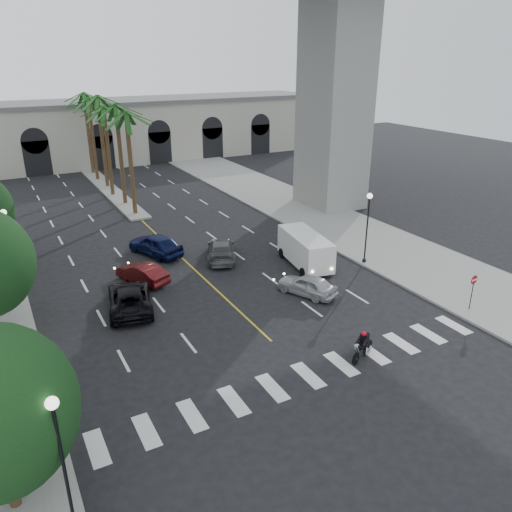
{
  "coord_description": "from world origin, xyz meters",
  "views": [
    {
      "loc": [
        -11.83,
        -17.94,
        14.37
      ],
      "look_at": [
        1.23,
        6.0,
        3.3
      ],
      "focal_mm": 35.0,
      "sensor_mm": 36.0,
      "label": 1
    }
  ],
  "objects_px": {
    "car_a": "(307,285)",
    "motorcycle_rider": "(364,345)",
    "car_e": "(155,244)",
    "cargo_van": "(305,249)",
    "car_b": "(142,273)",
    "lamp_post_left_near": "(62,456)",
    "car_c": "(130,298)",
    "lamp_post_right": "(367,222)",
    "traffic_signal_far": "(41,365)",
    "traffic_signal_near": "(56,423)",
    "do_not_enter_sign": "(473,285)",
    "lamp_post_left_far": "(9,241)",
    "car_d": "(221,250)",
    "pedestrian_b": "(5,397)"
  },
  "relations": [
    {
      "from": "traffic_signal_near",
      "to": "car_e",
      "type": "relative_size",
      "value": 0.75
    },
    {
      "from": "pedestrian_b",
      "to": "do_not_enter_sign",
      "type": "height_order",
      "value": "do_not_enter_sign"
    },
    {
      "from": "traffic_signal_far",
      "to": "motorcycle_rider",
      "type": "xyz_separation_m",
      "value": [
        14.65,
        -3.0,
        -1.81
      ]
    },
    {
      "from": "traffic_signal_far",
      "to": "pedestrian_b",
      "type": "height_order",
      "value": "traffic_signal_far"
    },
    {
      "from": "car_a",
      "to": "car_c",
      "type": "bearing_deg",
      "value": -42.27
    },
    {
      "from": "lamp_post_left_near",
      "to": "cargo_van",
      "type": "height_order",
      "value": "lamp_post_left_near"
    },
    {
      "from": "lamp_post_right",
      "to": "car_c",
      "type": "xyz_separation_m",
      "value": [
        -17.06,
        1.25,
        -2.48
      ]
    },
    {
      "from": "lamp_post_left_far",
      "to": "car_b",
      "type": "distance_m",
      "value": 8.62
    },
    {
      "from": "lamp_post_left_near",
      "to": "cargo_van",
      "type": "distance_m",
      "value": 23.99
    },
    {
      "from": "car_d",
      "to": "traffic_signal_near",
      "type": "bearing_deg",
      "value": 73.97
    },
    {
      "from": "lamp_post_left_far",
      "to": "motorcycle_rider",
      "type": "height_order",
      "value": "lamp_post_left_far"
    },
    {
      "from": "motorcycle_rider",
      "to": "car_e",
      "type": "bearing_deg",
      "value": 79.71
    },
    {
      "from": "lamp_post_left_near",
      "to": "motorcycle_rider",
      "type": "height_order",
      "value": "lamp_post_left_near"
    },
    {
      "from": "lamp_post_right",
      "to": "pedestrian_b",
      "type": "distance_m",
      "value": 25.05
    },
    {
      "from": "lamp_post_left_near",
      "to": "car_d",
      "type": "xyz_separation_m",
      "value": [
        13.97,
        18.94,
        -2.49
      ]
    },
    {
      "from": "traffic_signal_far",
      "to": "car_e",
      "type": "bearing_deg",
      "value": 57.89
    },
    {
      "from": "lamp_post_left_far",
      "to": "lamp_post_right",
      "type": "bearing_deg",
      "value": -19.33
    },
    {
      "from": "traffic_signal_near",
      "to": "motorcycle_rider",
      "type": "relative_size",
      "value": 1.84
    },
    {
      "from": "lamp_post_left_near",
      "to": "car_e",
      "type": "height_order",
      "value": "lamp_post_left_near"
    },
    {
      "from": "do_not_enter_sign",
      "to": "lamp_post_left_far",
      "type": "bearing_deg",
      "value": 139.87
    },
    {
      "from": "car_e",
      "to": "cargo_van",
      "type": "height_order",
      "value": "cargo_van"
    },
    {
      "from": "traffic_signal_near",
      "to": "car_c",
      "type": "relative_size",
      "value": 0.69
    },
    {
      "from": "car_a",
      "to": "motorcycle_rider",
      "type": "bearing_deg",
      "value": 54.34
    },
    {
      "from": "motorcycle_rider",
      "to": "car_b",
      "type": "bearing_deg",
      "value": 92.08
    },
    {
      "from": "lamp_post_right",
      "to": "motorcycle_rider",
      "type": "xyz_separation_m",
      "value": [
        -8.05,
        -9.5,
        -2.53
      ]
    },
    {
      "from": "cargo_van",
      "to": "pedestrian_b",
      "type": "distance_m",
      "value": 21.6
    },
    {
      "from": "car_d",
      "to": "car_b",
      "type": "bearing_deg",
      "value": 35.17
    },
    {
      "from": "motorcycle_rider",
      "to": "car_e",
      "type": "xyz_separation_m",
      "value": [
        -4.85,
        18.61,
        0.13
      ]
    },
    {
      "from": "car_c",
      "to": "pedestrian_b",
      "type": "height_order",
      "value": "pedestrian_b"
    },
    {
      "from": "car_e",
      "to": "car_d",
      "type": "bearing_deg",
      "value": 120.93
    },
    {
      "from": "car_e",
      "to": "cargo_van",
      "type": "distance_m",
      "value": 11.5
    },
    {
      "from": "lamp_post_right",
      "to": "traffic_signal_far",
      "type": "height_order",
      "value": "lamp_post_right"
    },
    {
      "from": "lamp_post_left_far",
      "to": "car_a",
      "type": "bearing_deg",
      "value": -32.12
    },
    {
      "from": "pedestrian_b",
      "to": "do_not_enter_sign",
      "type": "bearing_deg",
      "value": 28.0
    },
    {
      "from": "traffic_signal_near",
      "to": "car_a",
      "type": "relative_size",
      "value": 0.92
    },
    {
      "from": "lamp_post_left_near",
      "to": "car_a",
      "type": "xyz_separation_m",
      "value": [
        16.25,
        10.8,
        -2.55
      ]
    },
    {
      "from": "car_a",
      "to": "traffic_signal_near",
      "type": "bearing_deg",
      "value": 3.13
    },
    {
      "from": "lamp_post_left_far",
      "to": "lamp_post_right",
      "type": "height_order",
      "value": "same"
    },
    {
      "from": "car_b",
      "to": "car_e",
      "type": "xyz_separation_m",
      "value": [
        2.37,
        4.43,
        0.17
      ]
    },
    {
      "from": "car_c",
      "to": "lamp_post_left_far",
      "type": "bearing_deg",
      "value": -37.07
    },
    {
      "from": "car_b",
      "to": "cargo_van",
      "type": "xyz_separation_m",
      "value": [
        11.24,
        -2.87,
        0.66
      ]
    },
    {
      "from": "car_b",
      "to": "pedestrian_b",
      "type": "height_order",
      "value": "pedestrian_b"
    },
    {
      "from": "car_a",
      "to": "car_b",
      "type": "bearing_deg",
      "value": -62.38
    },
    {
      "from": "car_e",
      "to": "motorcycle_rider",
      "type": "bearing_deg",
      "value": 83.53
    },
    {
      "from": "traffic_signal_near",
      "to": "car_b",
      "type": "xyz_separation_m",
      "value": [
        7.43,
        15.18,
        -1.85
      ]
    },
    {
      "from": "lamp_post_left_far",
      "to": "car_a",
      "type": "relative_size",
      "value": 1.35
    },
    {
      "from": "lamp_post_right",
      "to": "car_e",
      "type": "bearing_deg",
      "value": 144.75
    },
    {
      "from": "car_b",
      "to": "car_e",
      "type": "relative_size",
      "value": 0.83
    },
    {
      "from": "traffic_signal_far",
      "to": "do_not_enter_sign",
      "type": "xyz_separation_m",
      "value": [
        23.46,
        -2.24,
        -0.8
      ]
    },
    {
      "from": "lamp_post_left_near",
      "to": "car_c",
      "type": "relative_size",
      "value": 1.01
    }
  ]
}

